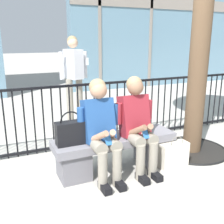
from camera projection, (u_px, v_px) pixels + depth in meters
name	position (u px, v px, depth m)	size (l,w,h in m)	color
ground_plane	(115.00, 168.00, 3.54)	(60.00, 60.00, 0.00)	#B2ADA3
stone_bench	(115.00, 149.00, 3.47)	(1.60, 0.44, 0.45)	slate
seated_person_with_phone	(101.00, 127.00, 3.15)	(0.52, 0.66, 1.21)	gray
seated_person_companion	(137.00, 122.00, 3.35)	(0.52, 0.66, 1.21)	gray
handbag_on_bench	(71.00, 132.00, 3.14)	(0.35, 0.16, 0.40)	black
shopping_bag	(173.00, 154.00, 3.56)	(0.39, 0.17, 0.45)	beige
bystander_at_railing	(74.00, 73.00, 5.20)	(0.55, 0.43, 1.71)	gray
plaza_railing	(91.00, 114.00, 4.20)	(8.64, 0.04, 1.00)	black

